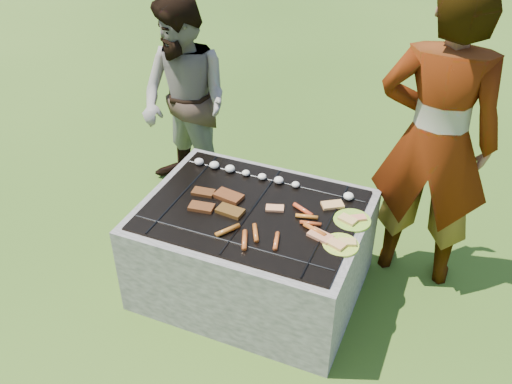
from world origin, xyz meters
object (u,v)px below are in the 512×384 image
plate_far (352,220)px  cook (436,142)px  fire_pit (253,252)px  bystander (185,103)px  plate_near (341,244)px

plate_far → cook: (0.34, 0.45, 0.35)m
fire_pit → bystander: 1.28m
fire_pit → plate_far: bearing=12.5°
plate_near → cook: cook is taller
plate_far → fire_pit: bearing=-167.5°
plate_near → cook: size_ratio=0.13×
fire_pit → cook: (0.90, 0.57, 0.68)m
plate_far → bystander: bearing=154.7°
plate_far → cook: 0.66m
fire_pit → cook: cook is taller
cook → bystander: size_ratio=1.26×
plate_far → cook: size_ratio=0.13×
cook → plate_near: bearing=62.5°
cook → bystander: (-1.77, 0.23, -0.20)m
plate_near → fire_pit: bearing=169.1°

